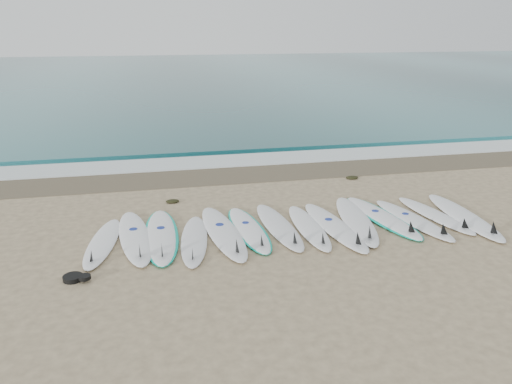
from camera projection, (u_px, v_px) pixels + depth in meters
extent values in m
plane|color=tan|center=(293.00, 229.00, 10.21)|extent=(120.00, 120.00, 0.00)
cube|color=#1D5D63|center=(181.00, 75.00, 40.30)|extent=(120.00, 55.00, 0.03)
cube|color=brown|center=(252.00, 173.00, 14.00)|extent=(120.00, 1.80, 0.01)
cube|color=silver|center=(243.00, 160.00, 15.30)|extent=(120.00, 1.40, 0.04)
cube|color=#1D5D63|center=(235.00, 148.00, 16.68)|extent=(120.00, 1.00, 0.10)
ellipsoid|color=white|center=(103.00, 242.00, 9.50)|extent=(0.81, 2.41, 0.08)
cone|color=black|center=(91.00, 256.00, 8.64)|extent=(0.23, 0.28, 0.25)
ellipsoid|color=white|center=(135.00, 236.00, 9.75)|extent=(0.89, 2.84, 0.09)
cone|color=black|center=(140.00, 250.00, 8.78)|extent=(0.27, 0.32, 0.30)
cylinder|color=navy|center=(133.00, 229.00, 9.98)|extent=(0.18, 0.18, 0.01)
ellipsoid|color=white|center=(161.00, 235.00, 9.81)|extent=(0.60, 2.78, 0.09)
ellipsoid|color=#00BD9E|center=(161.00, 235.00, 9.81)|extent=(0.70, 2.80, 0.06)
cone|color=black|center=(162.00, 249.00, 8.82)|extent=(0.24, 0.30, 0.30)
cylinder|color=navy|center=(161.00, 228.00, 10.04)|extent=(0.16, 0.16, 0.01)
ellipsoid|color=white|center=(194.00, 240.00, 9.61)|extent=(0.79, 2.48, 0.08)
cone|color=black|center=(193.00, 253.00, 8.73)|extent=(0.24, 0.28, 0.26)
ellipsoid|color=white|center=(223.00, 232.00, 9.96)|extent=(0.87, 2.94, 0.09)
cone|color=black|center=(237.00, 245.00, 8.95)|extent=(0.27, 0.33, 0.31)
cylinder|color=navy|center=(220.00, 224.00, 10.19)|extent=(0.18, 0.18, 0.01)
ellipsoid|color=white|center=(249.00, 229.00, 10.12)|extent=(0.70, 2.53, 0.08)
ellipsoid|color=#00BD9E|center=(249.00, 229.00, 10.12)|extent=(0.79, 2.56, 0.06)
cone|color=black|center=(262.00, 240.00, 9.24)|extent=(0.23, 0.28, 0.27)
cylinder|color=navy|center=(246.00, 223.00, 10.33)|extent=(0.15, 0.15, 0.01)
ellipsoid|color=silver|center=(278.00, 226.00, 10.26)|extent=(0.71, 2.68, 0.09)
cone|color=black|center=(295.00, 237.00, 9.33)|extent=(0.24, 0.30, 0.28)
ellipsoid|color=white|center=(309.00, 227.00, 10.22)|extent=(0.55, 2.49, 0.08)
cone|color=black|center=(323.00, 238.00, 9.34)|extent=(0.21, 0.27, 0.26)
ellipsoid|color=white|center=(334.00, 226.00, 10.25)|extent=(0.81, 2.81, 0.09)
cone|color=black|center=(358.00, 238.00, 9.28)|extent=(0.26, 0.31, 0.30)
cylinder|color=navy|center=(329.00, 219.00, 10.47)|extent=(0.17, 0.17, 0.01)
ellipsoid|color=white|center=(356.00, 220.00, 10.58)|extent=(1.02, 2.90, 0.09)
cone|color=black|center=(370.00, 232.00, 9.54)|extent=(0.28, 0.34, 0.30)
ellipsoid|color=white|center=(382.00, 217.00, 10.74)|extent=(0.94, 2.74, 0.09)
ellipsoid|color=#00BD9E|center=(382.00, 217.00, 10.74)|extent=(1.04, 2.78, 0.06)
cone|color=black|center=(411.00, 227.00, 9.82)|extent=(0.27, 0.32, 0.29)
cylinder|color=navy|center=(375.00, 211.00, 10.95)|extent=(0.18, 0.18, 0.01)
ellipsoid|color=white|center=(412.00, 219.00, 10.60)|extent=(0.92, 2.60, 0.08)
cone|color=black|center=(443.00, 229.00, 9.73)|extent=(0.26, 0.30, 0.27)
cylinder|color=navy|center=(405.00, 214.00, 10.81)|extent=(0.17, 0.17, 0.01)
ellipsoid|color=white|center=(434.00, 215.00, 10.87)|extent=(0.87, 2.48, 0.08)
cone|color=black|center=(465.00, 223.00, 10.04)|extent=(0.24, 0.29, 0.26)
ellipsoid|color=white|center=(463.00, 216.00, 10.78)|extent=(0.76, 2.92, 0.09)
cone|color=black|center=(494.00, 227.00, 9.74)|extent=(0.26, 0.32, 0.31)
ellipsoid|color=black|center=(172.00, 201.00, 11.73)|extent=(0.32, 0.25, 0.06)
ellipsoid|color=black|center=(352.00, 177.00, 13.52)|extent=(0.34, 0.27, 0.07)
cylinder|color=black|center=(73.00, 278.00, 8.18)|extent=(0.32, 0.32, 0.08)
cylinder|color=black|center=(85.00, 277.00, 8.11)|extent=(0.20, 0.20, 0.06)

